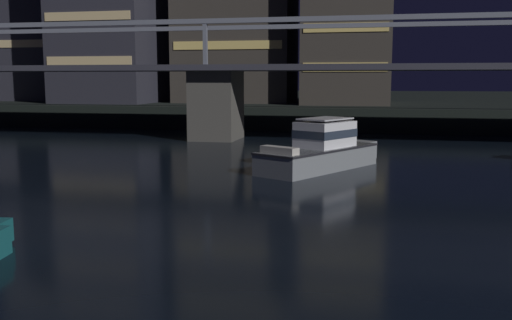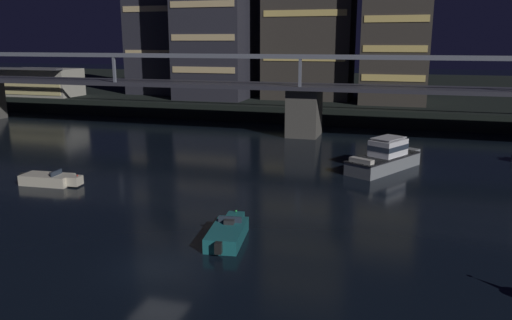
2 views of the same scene
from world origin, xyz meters
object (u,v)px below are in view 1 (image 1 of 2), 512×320
tower_east_tall (350,13)px  cabin_cruiser_near_left (322,150)px  tower_west_tall (113,0)px  river_bridge (216,83)px

tower_east_tall → cabin_cruiser_near_left: (0.45, -33.91, -10.99)m
tower_west_tall → river_bridge: bearing=-45.8°
tower_west_tall → tower_east_tall: size_ratio=1.19×
river_bridge → tower_west_tall: 26.65m
river_bridge → cabin_cruiser_near_left: 17.44m
cabin_cruiser_near_left → tower_west_tall: bearing=130.7°
tower_west_tall → cabin_cruiser_near_left: tower_west_tall is taller
cabin_cruiser_near_left → river_bridge: bearing=125.7°
river_bridge → cabin_cruiser_near_left: bearing=-54.3°
tower_west_tall → cabin_cruiser_near_left: size_ratio=2.65×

